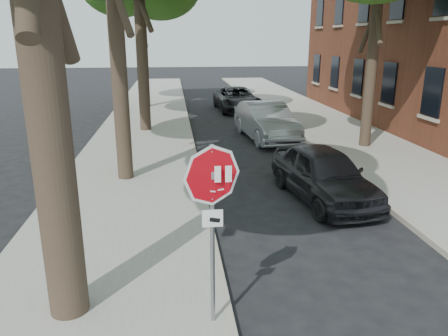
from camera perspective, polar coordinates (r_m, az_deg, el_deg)
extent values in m
plane|color=black|center=(6.82, 4.80, -19.58)|extent=(120.00, 120.00, 0.00)
cube|color=gray|center=(17.88, -10.82, 3.51)|extent=(4.00, 55.00, 0.12)
cube|color=gray|center=(19.22, 15.41, 4.11)|extent=(4.00, 55.00, 0.12)
cube|color=#9E9384|center=(17.84, -4.23, 3.75)|extent=(0.12, 55.00, 0.13)
cube|color=#9E9384|center=(18.55, 9.51, 4.06)|extent=(0.12, 55.00, 0.13)
cylinder|color=gray|center=(6.00, -1.53, -9.09)|extent=(0.06, 0.06, 2.60)
cube|color=#99999E|center=(5.63, -1.57, -0.95)|extent=(0.05, 0.06, 0.10)
cylinder|color=#99999E|center=(5.63, -1.57, -0.95)|extent=(0.76, 0.32, 0.82)
cylinder|color=white|center=(5.62, -1.56, -1.00)|extent=(0.76, 0.32, 0.82)
cylinder|color=red|center=(5.61, -1.55, -1.01)|extent=(0.68, 0.29, 0.74)
cube|color=white|center=(5.58, -3.69, -0.93)|extent=(0.08, 0.00, 0.22)
cube|color=white|center=(5.59, -2.26, -0.88)|extent=(0.08, 0.00, 0.22)
cube|color=white|center=(5.60, -0.83, -0.83)|extent=(0.08, 0.00, 0.22)
cube|color=white|center=(5.62, 0.59, -0.78)|extent=(0.08, 0.00, 0.22)
cube|color=silver|center=(5.65, -2.64, -2.93)|extent=(0.08, 0.00, 0.03)
cube|color=silver|center=(5.67, -1.52, -3.08)|extent=(0.08, 0.00, 0.03)
cube|color=silver|center=(5.67, -0.42, -2.84)|extent=(0.08, 0.00, 0.03)
cube|color=white|center=(5.83, -1.52, -6.60)|extent=(0.28, 0.02, 0.24)
cube|color=black|center=(5.83, -1.21, -6.82)|extent=(0.15, 0.00, 0.08)
cylinder|color=black|center=(12.49, -14.12, 20.04)|extent=(0.44, 0.44, 9.50)
cylinder|color=black|center=(19.45, -10.95, 19.56)|extent=(0.48, 0.48, 10.00)
cylinder|color=black|center=(26.43, -10.52, 17.64)|extent=(0.40, 0.40, 9.00)
cylinder|color=black|center=(16.98, 19.23, 17.76)|extent=(0.40, 0.40, 9.00)
imported|color=black|center=(11.43, 12.89, -0.78)|extent=(2.14, 4.22, 1.38)
imported|color=gray|center=(18.03, 5.52, 6.09)|extent=(2.07, 4.72, 1.51)
imported|color=black|center=(25.32, 1.72, 8.99)|extent=(2.43, 4.91, 1.34)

